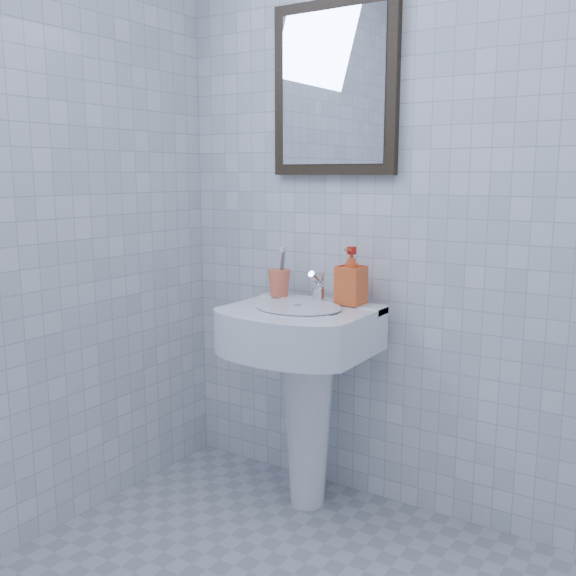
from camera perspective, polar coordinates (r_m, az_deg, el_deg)
The scene contains 6 objects.
wall_back at distance 2.27m, azimuth 14.16°, elevation 9.97°, with size 2.20×0.02×2.50m, color silver.
washbasin at distance 2.37m, azimuth 1.51°, elevation -7.50°, with size 0.51×0.37×0.79m.
faucet at distance 2.38m, azimuth 2.70°, elevation -0.05°, with size 0.05×0.10×0.12m.
toothbrush_cup at distance 2.47m, azimuth -0.80°, elevation 0.47°, with size 0.09×0.09×0.10m, color #EC6C44, non-canonical shape.
soap_dispenser at distance 2.32m, azimuth 5.64°, elevation 1.07°, with size 0.09×0.09×0.21m, color red.
wall_mirror at distance 2.45m, azimuth 4.12°, elevation 17.27°, with size 0.50×0.04×0.62m.
Camera 1 is at (0.73, -0.95, 1.24)m, focal length 40.00 mm.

